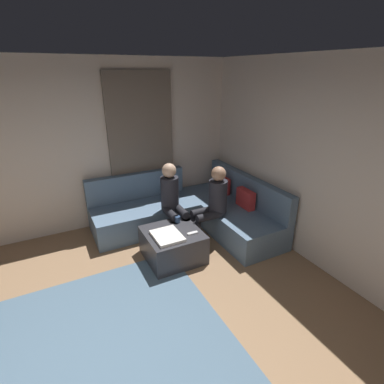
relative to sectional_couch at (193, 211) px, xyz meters
name	(u,v)px	position (x,y,z in m)	size (l,w,h in m)	color
ground_plane	(113,381)	(2.08, -1.88, -0.33)	(6.00, 6.00, 0.10)	#8C6B4C
wall_back	(362,180)	(2.08, 1.06, 1.07)	(6.00, 0.12, 2.70)	beige
wall_left	(57,151)	(-0.86, -1.88, 1.07)	(0.12, 6.00, 2.70)	beige
curtain_panel	(142,149)	(-0.76, -0.58, 0.97)	(0.06, 1.10, 2.50)	#726659
area_rug	(118,354)	(1.88, -1.78, -0.27)	(2.60, 2.20, 0.01)	slate
sectional_couch	(193,211)	(0.00, 0.00, 0.00)	(2.10, 2.55, 0.87)	slate
ottoman	(173,245)	(0.68, -0.67, -0.07)	(0.76, 0.76, 0.42)	#333338
folded_blanket	(167,236)	(0.78, -0.79, 0.16)	(0.44, 0.36, 0.04)	white
coffee_mug	(178,219)	(0.46, -0.49, 0.19)	(0.08, 0.08, 0.10)	#334C72
game_remote	(193,233)	(0.86, -0.45, 0.15)	(0.05, 0.15, 0.02)	white
person_on_couch_back	(212,202)	(0.53, 0.06, 0.38)	(0.30, 0.60, 1.20)	black
person_on_couch_side	(172,199)	(0.15, -0.43, 0.38)	(0.60, 0.30, 1.20)	black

